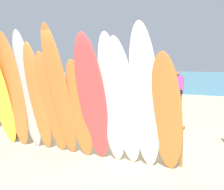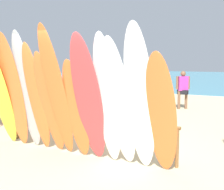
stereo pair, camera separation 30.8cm
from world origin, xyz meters
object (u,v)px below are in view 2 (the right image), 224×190
object	(u,v)px
surfboard_orange_5	(56,92)
surfboard_red_7	(88,99)
beach_chair_red	(25,109)
beachgoer_strolling	(54,92)
surfboard_rack	(84,122)
surfboard_yellow_0	(1,95)
surfboard_orange_1	(13,91)
surfboard_orange_11	(161,114)
surfboard_white_8	(107,100)
beachgoer_by_water	(183,87)
surfboard_grey_2	(26,91)
surfboard_white_10	(140,98)
surfboard_orange_6	(76,110)
surfboard_orange_3	(36,97)
beach_chair_blue	(29,104)
beachgoer_photographing	(136,81)
surfboard_white_9	(119,103)
surfboard_orange_4	(49,103)

from	to	relation	value
surfboard_orange_5	surfboard_red_7	xyz separation A→B (m)	(0.74, 0.04, -0.10)
beach_chair_red	beachgoer_strolling	bearing A→B (deg)	58.30
surfboard_red_7	surfboard_rack	bearing A→B (deg)	126.85
surfboard_yellow_0	surfboard_orange_1	size ratio (longest dim) A/B	0.93
surfboard_orange_1	surfboard_orange_11	distance (m)	3.50
surfboard_white_8	beachgoer_by_water	xyz separation A→B (m)	(-0.87, 7.33, -0.34)
surfboard_white_8	beach_chair_red	bearing A→B (deg)	150.76
surfboard_grey_2	surfboard_red_7	distance (m)	1.74
surfboard_grey_2	surfboard_white_10	size ratio (longest dim) A/B	1.00
surfboard_orange_1	surfboard_white_8	distance (m)	2.47
beach_chair_red	surfboard_yellow_0	bearing A→B (deg)	-77.21
surfboard_orange_5	surfboard_orange_6	distance (m)	0.52
surfboard_orange_6	surfboard_white_10	bearing A→B (deg)	-0.01
surfboard_orange_3	beach_chair_blue	bearing A→B (deg)	140.12
surfboard_orange_6	surfboard_orange_11	bearing A→B (deg)	1.32
surfboard_orange_11	beachgoer_photographing	world-z (taller)	surfboard_orange_11
surfboard_rack	surfboard_grey_2	bearing A→B (deg)	-157.11
surfboard_orange_3	surfboard_red_7	bearing A→B (deg)	-2.70
surfboard_orange_5	surfboard_orange_11	world-z (taller)	surfboard_orange_5
surfboard_white_8	surfboard_white_9	size ratio (longest dim) A/B	1.02
surfboard_orange_4	surfboard_white_9	distance (m)	1.69
surfboard_yellow_0	surfboard_white_8	xyz separation A→B (m)	(2.82, 0.07, 0.06)
beach_chair_red	beachgoer_by_water	bearing A→B (deg)	34.29
beach_chair_red	surfboard_red_7	bearing A→B (deg)	-50.89
beachgoer_by_water	beach_chair_red	world-z (taller)	beachgoer_by_water
beachgoer_photographing	beachgoer_strolling	bearing A→B (deg)	104.06
surfboard_white_8	surfboard_white_9	world-z (taller)	surfboard_white_8
surfboard_orange_1	beach_chair_blue	xyz separation A→B (m)	(-2.67, 3.07, -0.86)
surfboard_white_10	surfboard_yellow_0	bearing A→B (deg)	-177.54
surfboard_yellow_0	beach_chair_blue	bearing A→B (deg)	123.25
surfboard_orange_11	surfboard_orange_1	bearing A→B (deg)	-176.84
surfboard_orange_11	beachgoer_photographing	bearing A→B (deg)	120.15
surfboard_orange_5	beachgoer_strolling	xyz separation A→B (m)	(-3.02, 3.38, -0.44)
surfboard_orange_3	surfboard_orange_4	world-z (taller)	surfboard_orange_3
surfboard_orange_1	surfboard_white_9	bearing A→B (deg)	-0.47
surfboard_orange_1	surfboard_orange_11	world-z (taller)	surfboard_orange_1
surfboard_red_7	surfboard_white_10	world-z (taller)	surfboard_white_10
surfboard_red_7	beachgoer_by_water	bearing A→B (deg)	89.64
surfboard_orange_1	surfboard_orange_4	bearing A→B (deg)	1.23
surfboard_yellow_0	surfboard_orange_11	xyz separation A→B (m)	(3.85, 0.13, -0.12)
surfboard_yellow_0	beachgoer_by_water	bearing A→B (deg)	71.82
surfboard_white_9	beachgoer_photographing	world-z (taller)	surfboard_white_9
surfboard_orange_3	beachgoer_photographing	bearing A→B (deg)	104.61
surfboard_orange_3	surfboard_orange_11	xyz separation A→B (m)	(2.84, 0.03, -0.11)
surfboard_rack	surfboard_orange_5	world-z (taller)	surfboard_orange_5
surfboard_orange_3	beach_chair_red	xyz separation A→B (m)	(-2.51, 2.00, -0.74)
surfboard_orange_1	surfboard_orange_4	size ratio (longest dim) A/B	1.18
surfboard_rack	surfboard_orange_6	distance (m)	0.68
surfboard_orange_4	surfboard_white_9	bearing A→B (deg)	4.84
surfboard_orange_6	beachgoer_strolling	world-z (taller)	surfboard_orange_6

